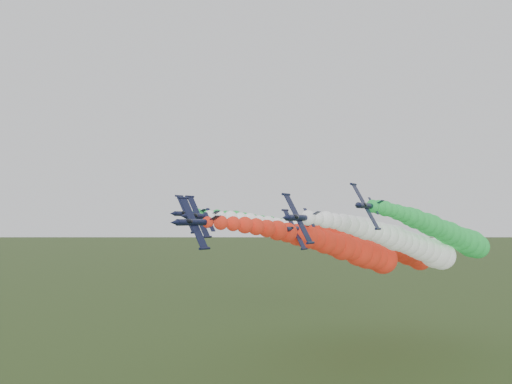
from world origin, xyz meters
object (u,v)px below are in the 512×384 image
(jet_lead, at_px, (348,249))
(jet_inner_left, at_px, (326,240))
(jet_outer_right, at_px, (452,235))
(jet_trail, at_px, (393,249))
(jet_outer_left, at_px, (310,237))
(jet_inner_right, at_px, (412,245))

(jet_lead, xyz_separation_m, jet_inner_left, (-11.54, 13.52, 1.48))
(jet_outer_right, relative_size, jet_trail, 0.99)
(jet_trail, bearing_deg, jet_outer_left, -157.75)
(jet_inner_left, relative_size, jet_trail, 0.99)
(jet_inner_left, distance_m, jet_inner_right, 24.15)
(jet_lead, relative_size, jet_trail, 1.00)
(jet_outer_left, relative_size, jet_trail, 1.00)
(jet_inner_left, height_order, jet_inner_right, jet_inner_left)
(jet_inner_left, xyz_separation_m, jet_outer_left, (-8.11, 6.64, 0.50))
(jet_inner_left, height_order, jet_outer_right, jet_outer_right)
(jet_inner_right, height_order, jet_trail, jet_inner_right)
(jet_lead, distance_m, jet_outer_right, 29.43)
(jet_outer_left, xyz_separation_m, jet_trail, (21.93, 8.97, -3.34))
(jet_inner_left, distance_m, jet_outer_left, 10.50)
(jet_inner_right, bearing_deg, jet_outer_right, 57.36)
(jet_inner_right, xyz_separation_m, jet_outer_left, (-32.05, 9.82, 1.11))
(jet_inner_right, relative_size, jet_trail, 1.00)
(jet_inner_left, bearing_deg, jet_outer_right, 14.66)
(jet_lead, height_order, jet_trail, jet_lead)
(jet_inner_left, relative_size, jet_inner_right, 0.99)
(jet_outer_right, bearing_deg, jet_lead, -132.20)
(jet_outer_right, bearing_deg, jet_outer_left, -177.78)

